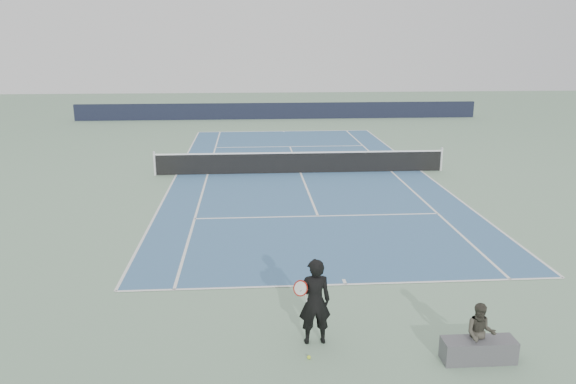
{
  "coord_description": "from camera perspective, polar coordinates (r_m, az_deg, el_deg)",
  "views": [
    {
      "loc": [
        -2.28,
        -24.28,
        5.73
      ],
      "look_at": [
        -1.07,
        -7.24,
        1.1
      ],
      "focal_mm": 35.0,
      "sensor_mm": 36.0,
      "label": 1
    }
  ],
  "objects": [
    {
      "name": "tennis_net",
      "position": [
        24.94,
        1.28,
        3.07
      ],
      "size": [
        12.9,
        0.1,
        1.07
      ],
      "color": "silver",
      "rests_on": "ground"
    },
    {
      "name": "court_surface",
      "position": [
        25.05,
        1.27,
        1.95
      ],
      "size": [
        10.97,
        23.77,
        0.01
      ],
      "primitive_type": "cube",
      "color": "#3B638D",
      "rests_on": "ground"
    },
    {
      "name": "windscreen_far",
      "position": [
        42.53,
        -0.97,
        8.24
      ],
      "size": [
        30.0,
        0.25,
        1.2
      ],
      "primitive_type": "cube",
      "color": "black",
      "rests_on": "ground"
    },
    {
      "name": "spectator_bench",
      "position": [
        11.2,
        18.86,
        -14.15
      ],
      "size": [
        1.41,
        0.84,
        1.15
      ],
      "color": "#4E4E52",
      "rests_on": "ground"
    },
    {
      "name": "tennis_player",
      "position": [
        11.01,
        2.71,
        -11.03
      ],
      "size": [
        0.79,
        0.51,
        1.75
      ],
      "color": "black",
      "rests_on": "ground"
    },
    {
      "name": "tennis_ball",
      "position": [
        10.87,
        2.14,
        -16.43
      ],
      "size": [
        0.07,
        0.07,
        0.07
      ],
      "primitive_type": "sphere",
      "color": "#C2DE2D",
      "rests_on": "ground"
    },
    {
      "name": "ground",
      "position": [
        25.05,
        1.27,
        1.94
      ],
      "size": [
        80.0,
        80.0,
        0.0
      ],
      "primitive_type": "plane",
      "color": "gray"
    }
  ]
}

